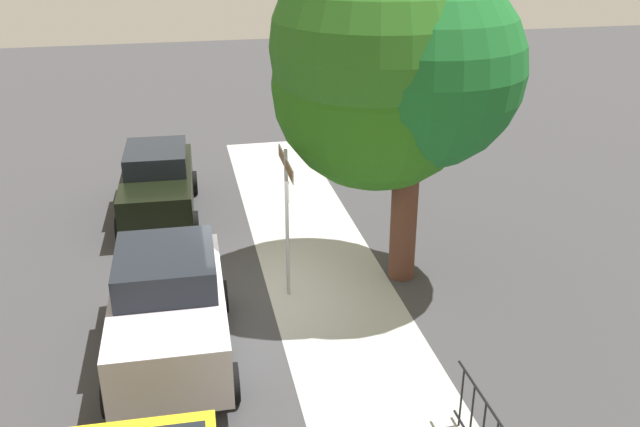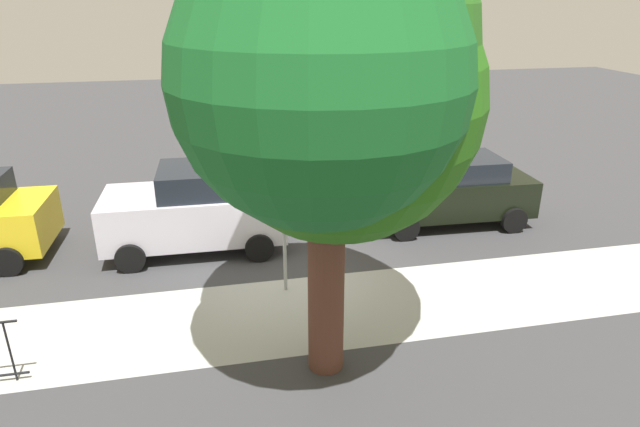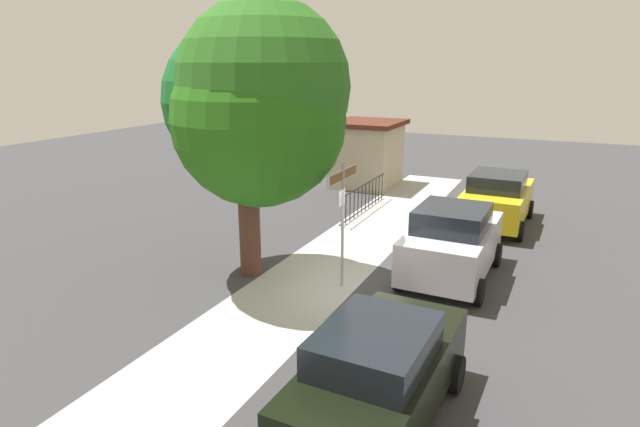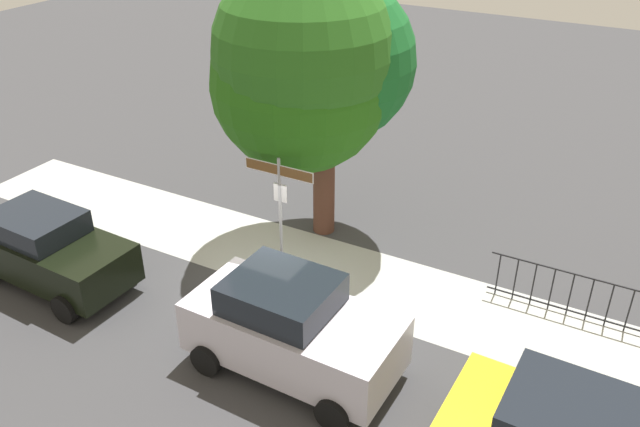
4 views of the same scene
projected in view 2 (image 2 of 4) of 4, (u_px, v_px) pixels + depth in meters
name	position (u px, v px, depth m)	size (l,w,h in m)	color
ground_plane	(286.00, 279.00, 11.32)	(60.00, 60.00, 0.00)	#38383A
sidewalk_strip	(186.00, 325.00, 9.76)	(24.00, 2.60, 0.00)	#A6A8A4
street_sign	(283.00, 184.00, 10.10)	(1.68, 0.07, 3.13)	#9EA0A5
shade_tree	(330.00, 76.00, 7.40)	(4.45, 4.82, 6.94)	#533124
car_black	(451.00, 190.00, 13.81)	(4.15, 2.05, 1.75)	black
car_silver	(197.00, 208.00, 12.39)	(4.07, 2.19, 1.96)	silver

